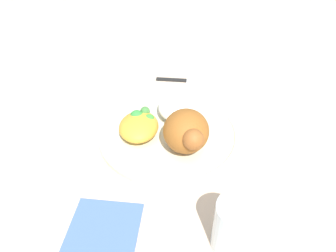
{
  "coord_description": "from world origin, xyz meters",
  "views": [
    {
      "loc": [
        0.48,
        0.04,
        0.42
      ],
      "look_at": [
        0.0,
        0.0,
        0.02
      ],
      "focal_mm": 32.88,
      "sensor_mm": 36.0,
      "label": 1
    }
  ],
  "objects_px": {
    "mac_cheese_with_broccoli": "(139,125)",
    "rice_pile": "(176,106)",
    "plate": "(168,132)",
    "napkin": "(104,227)",
    "roasted_chicken": "(187,131)",
    "water_glass": "(235,227)",
    "fork": "(179,89)",
    "knife": "(186,80)"
  },
  "relations": [
    {
      "from": "mac_cheese_with_broccoli",
      "to": "rice_pile",
      "type": "bearing_deg",
      "value": 134.98
    },
    {
      "from": "plate",
      "to": "napkin",
      "type": "bearing_deg",
      "value": -20.02
    },
    {
      "from": "rice_pile",
      "to": "roasted_chicken",
      "type": "bearing_deg",
      "value": 12.86
    },
    {
      "from": "plate",
      "to": "water_glass",
      "type": "xyz_separation_m",
      "value": [
        0.24,
        0.11,
        0.04
      ]
    },
    {
      "from": "fork",
      "to": "water_glass",
      "type": "xyz_separation_m",
      "value": [
        0.41,
        0.1,
        0.04
      ]
    },
    {
      "from": "roasted_chicken",
      "to": "water_glass",
      "type": "bearing_deg",
      "value": 21.35
    },
    {
      "from": "roasted_chicken",
      "to": "water_glass",
      "type": "relative_size",
      "value": 1.22
    },
    {
      "from": "napkin",
      "to": "roasted_chicken",
      "type": "bearing_deg",
      "value": 145.56
    },
    {
      "from": "roasted_chicken",
      "to": "fork",
      "type": "bearing_deg",
      "value": -173.96
    },
    {
      "from": "mac_cheese_with_broccoli",
      "to": "water_glass",
      "type": "relative_size",
      "value": 1.07
    },
    {
      "from": "roasted_chicken",
      "to": "napkin",
      "type": "relative_size",
      "value": 0.99
    },
    {
      "from": "plate",
      "to": "napkin",
      "type": "xyz_separation_m",
      "value": [
        0.23,
        -0.08,
        -0.01
      ]
    },
    {
      "from": "fork",
      "to": "knife",
      "type": "distance_m",
      "value": 0.04
    },
    {
      "from": "rice_pile",
      "to": "napkin",
      "type": "xyz_separation_m",
      "value": [
        0.28,
        -0.1,
        -0.03
      ]
    },
    {
      "from": "roasted_chicken",
      "to": "fork",
      "type": "height_order",
      "value": "roasted_chicken"
    },
    {
      "from": "rice_pile",
      "to": "knife",
      "type": "relative_size",
      "value": 0.55
    },
    {
      "from": "mac_cheese_with_broccoli",
      "to": "water_glass",
      "type": "distance_m",
      "value": 0.28
    },
    {
      "from": "water_glass",
      "to": "napkin",
      "type": "relative_size",
      "value": 0.81
    },
    {
      "from": "mac_cheese_with_broccoli",
      "to": "napkin",
      "type": "height_order",
      "value": "mac_cheese_with_broccoli"
    },
    {
      "from": "roasted_chicken",
      "to": "knife",
      "type": "bearing_deg",
      "value": -178.49
    },
    {
      "from": "roasted_chicken",
      "to": "knife",
      "type": "distance_m",
      "value": 0.27
    },
    {
      "from": "plate",
      "to": "rice_pile",
      "type": "bearing_deg",
      "value": 166.71
    },
    {
      "from": "fork",
      "to": "napkin",
      "type": "relative_size",
      "value": 1.31
    },
    {
      "from": "plate",
      "to": "napkin",
      "type": "relative_size",
      "value": 2.65
    },
    {
      "from": "napkin",
      "to": "water_glass",
      "type": "bearing_deg",
      "value": 86.51
    },
    {
      "from": "napkin",
      "to": "rice_pile",
      "type": "bearing_deg",
      "value": 161.32
    },
    {
      "from": "plate",
      "to": "fork",
      "type": "bearing_deg",
      "value": 175.34
    },
    {
      "from": "roasted_chicken",
      "to": "water_glass",
      "type": "distance_m",
      "value": 0.2
    },
    {
      "from": "plate",
      "to": "roasted_chicken",
      "type": "relative_size",
      "value": 2.69
    },
    {
      "from": "plate",
      "to": "rice_pile",
      "type": "relative_size",
      "value": 2.76
    },
    {
      "from": "knife",
      "to": "roasted_chicken",
      "type": "bearing_deg",
      "value": 1.51
    },
    {
      "from": "fork",
      "to": "napkin",
      "type": "height_order",
      "value": "fork"
    },
    {
      "from": "rice_pile",
      "to": "water_glass",
      "type": "distance_m",
      "value": 0.31
    },
    {
      "from": "knife",
      "to": "napkin",
      "type": "xyz_separation_m",
      "value": [
        0.44,
        -0.11,
        -0.0
      ]
    },
    {
      "from": "roasted_chicken",
      "to": "mac_cheese_with_broccoli",
      "type": "height_order",
      "value": "roasted_chicken"
    },
    {
      "from": "roasted_chicken",
      "to": "rice_pile",
      "type": "xyz_separation_m",
      "value": [
        -0.11,
        -0.02,
        -0.02
      ]
    },
    {
      "from": "knife",
      "to": "mac_cheese_with_broccoli",
      "type": "bearing_deg",
      "value": -21.0
    },
    {
      "from": "rice_pile",
      "to": "napkin",
      "type": "bearing_deg",
      "value": -18.68
    },
    {
      "from": "fork",
      "to": "water_glass",
      "type": "distance_m",
      "value": 0.43
    },
    {
      "from": "plate",
      "to": "water_glass",
      "type": "distance_m",
      "value": 0.26
    },
    {
      "from": "plate",
      "to": "napkin",
      "type": "distance_m",
      "value": 0.24
    },
    {
      "from": "plate",
      "to": "roasted_chicken",
      "type": "bearing_deg",
      "value": 37.61
    }
  ]
}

